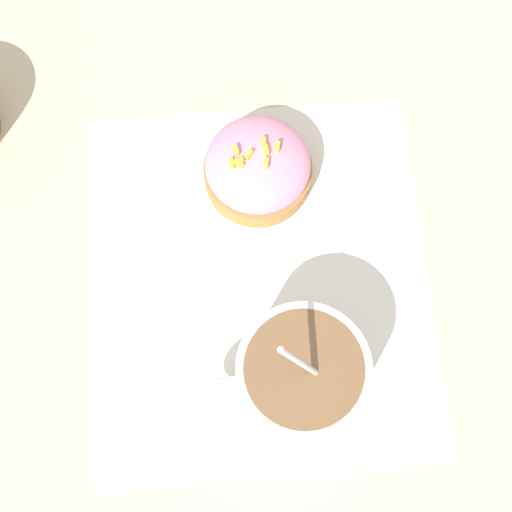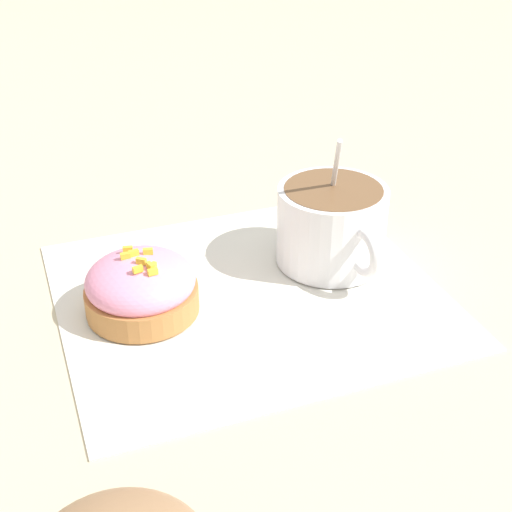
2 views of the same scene
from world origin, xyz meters
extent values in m
plane|color=#C6B793|center=(0.00, 0.00, 0.00)|extent=(3.00, 3.00, 0.00)
cube|color=white|center=(0.00, 0.00, 0.00)|extent=(0.31, 0.29, 0.00)
cylinder|color=white|center=(0.08, 0.01, 0.03)|extent=(0.09, 0.09, 0.06)
cylinder|color=brown|center=(0.08, 0.01, 0.06)|extent=(0.08, 0.08, 0.01)
torus|color=white|center=(0.08, -0.04, 0.04)|extent=(0.01, 0.04, 0.04)
ellipsoid|color=silver|center=(0.07, -0.01, 0.01)|extent=(0.03, 0.03, 0.01)
cylinder|color=silver|center=(0.08, 0.02, 0.06)|extent=(0.03, 0.05, 0.10)
cylinder|color=#B2753D|center=(-0.08, 0.01, 0.01)|extent=(0.08, 0.08, 0.02)
ellipsoid|color=pink|center=(-0.08, 0.01, 0.03)|extent=(0.08, 0.08, 0.04)
cube|color=yellow|center=(-0.09, 0.02, 0.05)|extent=(0.01, 0.00, 0.00)
cube|color=yellow|center=(-0.08, 0.01, 0.05)|extent=(0.01, 0.01, 0.00)
cube|color=yellow|center=(-0.08, 0.00, 0.05)|extent=(0.00, 0.01, 0.00)
cube|color=yellow|center=(-0.08, 0.03, 0.05)|extent=(0.01, 0.01, 0.00)
cube|color=yellow|center=(-0.07, 0.00, 0.05)|extent=(0.01, 0.01, 0.00)
cube|color=yellow|center=(-0.07, 0.02, 0.05)|extent=(0.01, 0.01, 0.00)
cube|color=yellow|center=(-0.08, -0.01, 0.05)|extent=(0.01, 0.00, 0.00)
cube|color=yellow|center=(-0.08, 0.00, 0.05)|extent=(0.01, 0.00, 0.00)
cube|color=yellow|center=(-0.08, 0.02, 0.05)|extent=(0.01, 0.00, 0.00)
camera|label=1|loc=(0.13, -0.03, 0.52)|focal=50.00mm
camera|label=2|loc=(-0.21, -0.40, 0.31)|focal=50.00mm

